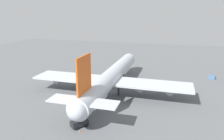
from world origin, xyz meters
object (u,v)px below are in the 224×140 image
at_px(catering_truck, 79,123).
at_px(safety_cone_nose, 131,71).
at_px(cargo_airplane, 112,77).
at_px(cargo_container_fore, 212,77).
at_px(safety_cone_tail, 80,131).

relative_size(catering_truck, safety_cone_nose, 7.09).
height_order(cargo_airplane, cargo_container_fore, cargo_airplane).
height_order(catering_truck, cargo_container_fore, catering_truck).
bearing_deg(safety_cone_tail, safety_cone_nose, -1.02).
relative_size(cargo_container_fore, safety_cone_nose, 4.66).
relative_size(catering_truck, cargo_container_fore, 1.52).
bearing_deg(safety_cone_tail, catering_truck, 28.73).
distance_m(catering_truck, safety_cone_tail, 2.98).
xyz_separation_m(cargo_airplane, safety_cone_nose, (32.77, -1.44, -6.19)).
bearing_deg(cargo_airplane, safety_cone_nose, -2.51).
xyz_separation_m(catering_truck, cargo_container_fore, (60.21, -43.45, -0.26)).
bearing_deg(cargo_container_fore, safety_cone_tail, 146.14).
xyz_separation_m(safety_cone_nose, safety_cone_tail, (-64.87, 1.15, -0.09)).
xyz_separation_m(cargo_container_fore, safety_cone_tail, (-62.72, 42.08, -0.58)).
bearing_deg(safety_cone_nose, cargo_airplane, 177.49).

